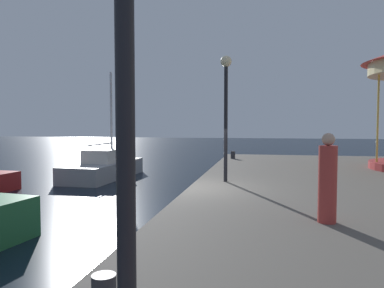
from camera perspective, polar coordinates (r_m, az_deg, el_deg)
name	(u,v)px	position (r m, az deg, el deg)	size (l,w,h in m)	color
ground_plane	(189,213)	(11.19, -0.47, -10.67)	(120.00, 120.00, 0.00)	black
sailboat_grey	(104,167)	(18.77, -13.42, -3.44)	(2.25, 5.49, 5.31)	gray
lamp_post_mid_promenade	(226,95)	(11.96, 5.26, 7.51)	(0.36, 0.36, 4.04)	black
bollard_north	(233,155)	(20.02, 6.34, -1.68)	(0.24, 0.24, 0.40)	#2D2D33
person_near_carousel	(328,181)	(7.43, 20.20, -5.37)	(0.34, 0.34, 1.70)	#B23833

